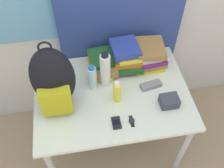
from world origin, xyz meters
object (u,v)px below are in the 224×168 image
water_bottle (92,78)px  cell_phone (116,123)px  sunscreen_bottle (117,92)px  backpack (53,81)px  book_stack_center (126,56)px  book_stack_left (102,63)px  camera_pouch (169,101)px  sunglasses_case (151,85)px  wristwatch (132,121)px  book_stack_right (149,55)px  sports_bottle (105,70)px

water_bottle → cell_phone: 0.36m
sunscreen_bottle → cell_phone: 0.21m
backpack → book_stack_center: 0.60m
book_stack_left → camera_pouch: book_stack_left is taller
book_stack_left → cell_phone: bearing=-87.4°
backpack → sunglasses_case: (0.66, 0.03, -0.22)m
camera_pouch → wristwatch: camera_pouch is taller
book_stack_center → sunscreen_bottle: bearing=-112.4°
cell_phone → camera_pouch: 0.39m
sunscreen_bottle → camera_pouch: 0.36m
book_stack_right → sports_bottle: sports_bottle is taller
sunglasses_case → camera_pouch: 0.19m
book_stack_right → water_bottle: bearing=-159.8°
backpack → book_stack_center: bearing=27.0°
book_stack_center → cell_phone: 0.53m
backpack → wristwatch: 0.57m
book_stack_center → water_bottle: (-0.28, -0.17, -0.00)m
camera_pouch → wristwatch: (-0.28, -0.09, -0.03)m
backpack → sunscreen_bottle: (0.40, -0.04, -0.15)m
book_stack_center → sunscreen_bottle: book_stack_center is taller
sunscreen_bottle → sunglasses_case: 0.28m
book_stack_left → camera_pouch: size_ratio=2.26×
book_stack_left → wristwatch: book_stack_left is taller
book_stack_right → wristwatch: book_stack_right is taller
wristwatch → camera_pouch: bearing=18.2°
book_stack_right → sunglasses_case: 0.25m
sunglasses_case → camera_pouch: size_ratio=1.27×
sunglasses_case → wristwatch: 0.33m
water_bottle → sunscreen_bottle: size_ratio=1.15×
wristwatch → cell_phone: bearing=179.0°
water_bottle → book_stack_left: bearing=60.9°
book_stack_center → wristwatch: size_ratio=3.23×
backpack → sunscreen_bottle: bearing=-6.0°
book_stack_right → sunscreen_bottle: same height
sunscreen_bottle → wristwatch: size_ratio=2.19×
book_stack_center → sports_bottle: size_ratio=0.92×
backpack → cell_phone: backpack is taller
sports_bottle → cell_phone: sports_bottle is taller
book_stack_right → backpack: bearing=-159.3°
book_stack_right → sports_bottle: size_ratio=0.94×
water_bottle → sports_bottle: 0.11m
wristwatch → sunglasses_case: bearing=52.9°
backpack → book_stack_right: 0.76m
book_stack_right → sunglasses_case: bearing=-99.0°
book_stack_left → book_stack_center: bearing=2.1°
book_stack_center → sunglasses_case: size_ratio=1.76×
backpack → wristwatch: size_ratio=6.39×
book_stack_center → sunscreen_bottle: size_ratio=1.48×
book_stack_center → camera_pouch: (0.22, -0.41, -0.07)m
backpack → book_stack_right: bearing=20.7°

